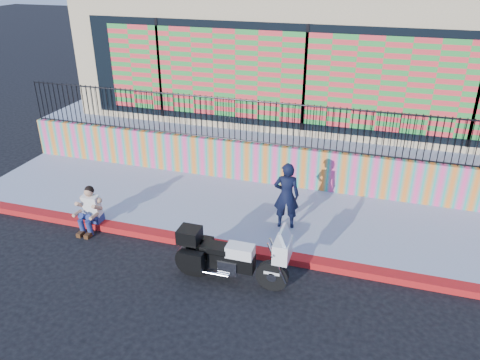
% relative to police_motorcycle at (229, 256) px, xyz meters
% --- Properties ---
extents(ground, '(90.00, 90.00, 0.00)m').
position_rel_police_motorcycle_xyz_m(ground, '(0.42, 0.98, -0.59)').
color(ground, black).
rests_on(ground, ground).
extents(red_curb, '(16.00, 0.30, 0.15)m').
position_rel_police_motorcycle_xyz_m(red_curb, '(0.42, 0.98, -0.51)').
color(red_curb, red).
rests_on(red_curb, ground).
extents(sidewalk, '(16.00, 3.00, 0.15)m').
position_rel_police_motorcycle_xyz_m(sidewalk, '(0.42, 2.63, -0.51)').
color(sidewalk, '#9096AD').
rests_on(sidewalk, ground).
extents(mural_wall, '(16.00, 0.20, 1.10)m').
position_rel_police_motorcycle_xyz_m(mural_wall, '(0.42, 4.23, 0.11)').
color(mural_wall, '#FF438B').
rests_on(mural_wall, sidewalk).
extents(metal_fence, '(15.80, 0.04, 1.20)m').
position_rel_police_motorcycle_xyz_m(metal_fence, '(0.42, 4.23, 1.26)').
color(metal_fence, black).
rests_on(metal_fence, mural_wall).
extents(elevated_platform, '(16.00, 10.00, 1.25)m').
position_rel_police_motorcycle_xyz_m(elevated_platform, '(0.42, 9.33, 0.04)').
color(elevated_platform, '#9096AD').
rests_on(elevated_platform, ground).
extents(storefront_building, '(14.00, 8.06, 4.00)m').
position_rel_police_motorcycle_xyz_m(storefront_building, '(0.42, 9.12, 2.66)').
color(storefront_building, tan).
rests_on(storefront_building, elevated_platform).
extents(police_motorcycle, '(2.25, 0.74, 1.40)m').
position_rel_police_motorcycle_xyz_m(police_motorcycle, '(0.00, 0.00, 0.00)').
color(police_motorcycle, black).
rests_on(police_motorcycle, ground).
extents(police_officer, '(0.63, 0.47, 1.58)m').
position_rel_police_motorcycle_xyz_m(police_officer, '(0.65, 2.11, 0.36)').
color(police_officer, black).
rests_on(police_officer, sidewalk).
extents(seated_man, '(0.54, 0.71, 1.06)m').
position_rel_police_motorcycle_xyz_m(seated_man, '(-3.68, 0.82, -0.14)').
color(seated_man, navy).
rests_on(seated_man, ground).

